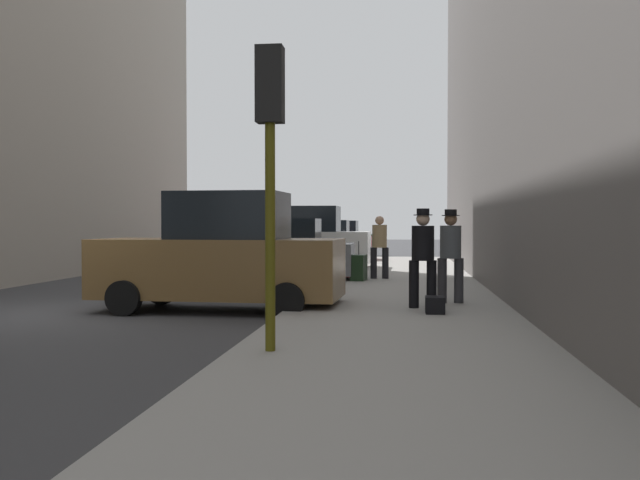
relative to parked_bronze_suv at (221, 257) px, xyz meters
name	(u,v)px	position (x,y,z in m)	size (l,w,h in m)	color
ground_plane	(69,314)	(-2.65, -0.80, -1.03)	(120.00, 120.00, 0.00)	#38383A
sidewalk	(399,315)	(3.35, -0.80, -0.96)	(4.00, 40.00, 0.15)	gray
parked_bronze_suv	(221,257)	(0.00, 0.00, 0.00)	(4.67, 2.20, 2.25)	brown
parked_gray_coupe	(279,253)	(0.00, 6.22, -0.18)	(4.22, 2.09, 1.79)	slate
parked_white_van	(304,241)	(0.00, 11.31, 0.00)	(4.63, 2.12, 2.25)	silver
parked_red_hatchback	(322,242)	(0.00, 16.63, -0.18)	(4.21, 2.07, 1.79)	#B2191E
parked_dark_green_sedan	(335,239)	(0.00, 22.51, -0.18)	(4.23, 2.12, 1.79)	#193828
fire_hydrant	(345,265)	(1.80, 6.74, -0.54)	(0.42, 0.22, 0.70)	red
traffic_light	(270,131)	(1.85, -4.82, 1.73)	(0.32, 0.32, 3.60)	#514C0F
pedestrian_in_tan_coat	(380,244)	(2.77, 6.38, 0.07)	(0.51, 0.44, 1.71)	black
pedestrian_with_fedora	(423,253)	(3.77, -0.28, 0.10)	(0.52, 0.47, 1.78)	black
pedestrian_with_beanie	(451,251)	(4.31, 0.57, 0.10)	(0.52, 0.45, 1.78)	#333338
rolling_suitcase	(359,268)	(2.24, 5.63, -0.54)	(0.44, 0.61, 1.04)	black
duffel_bag	(435,305)	(3.95, -1.03, -0.74)	(0.32, 0.44, 0.28)	black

